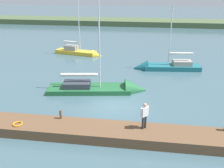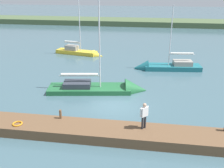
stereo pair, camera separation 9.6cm
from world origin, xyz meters
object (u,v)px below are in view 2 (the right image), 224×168
(life_ring_buoy, at_px, (17,124))
(sailboat_outer_mooring, at_px, (81,53))
(person_on_dock, at_px, (144,114))
(mooring_post_far, at_px, (60,114))
(sailboat_mid_channel, at_px, (163,68))
(sailboat_near_dock, at_px, (107,89))

(life_ring_buoy, bearing_deg, sailboat_outer_mooring, -86.84)
(person_on_dock, bearing_deg, life_ring_buoy, 51.24)
(mooring_post_far, height_order, sailboat_outer_mooring, sailboat_outer_mooring)
(sailboat_mid_channel, bearing_deg, mooring_post_far, 55.85)
(life_ring_buoy, relative_size, person_on_dock, 0.37)
(sailboat_near_dock, xyz_separation_m, sailboat_outer_mooring, (5.77, -12.33, 0.01))
(sailboat_mid_channel, height_order, person_on_dock, sailboat_mid_channel)
(mooring_post_far, height_order, life_ring_buoy, mooring_post_far)
(life_ring_buoy, height_order, sailboat_near_dock, sailboat_near_dock)
(sailboat_near_dock, height_order, person_on_dock, sailboat_near_dock)
(life_ring_buoy, xyz_separation_m, sailboat_near_dock, (-4.65, -7.91, -0.60))
(sailboat_mid_channel, bearing_deg, sailboat_outer_mooring, -30.27)
(sailboat_outer_mooring, bearing_deg, mooring_post_far, -67.22)
(life_ring_buoy, height_order, sailboat_mid_channel, sailboat_mid_channel)
(sailboat_near_dock, bearing_deg, person_on_dock, -72.25)
(sailboat_mid_channel, distance_m, sailboat_near_dock, 9.06)
(mooring_post_far, height_order, sailboat_near_dock, sailboat_near_dock)
(life_ring_buoy, relative_size, sailboat_mid_channel, 0.08)
(life_ring_buoy, xyz_separation_m, sailboat_mid_channel, (-10.08, -15.16, -0.54))
(sailboat_near_dock, distance_m, person_on_dock, 8.18)
(sailboat_outer_mooring, bearing_deg, life_ring_buoy, -74.99)
(sailboat_near_dock, relative_size, person_on_dock, 5.89)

